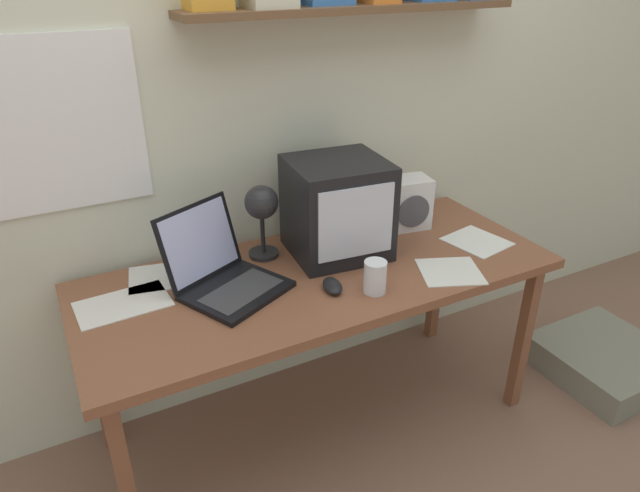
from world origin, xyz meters
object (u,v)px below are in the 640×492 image
computer_mouse (332,286)px  floor_cushion (605,360)px  laptop (221,270)px  corner_desk (320,286)px  printed_handout (450,272)px  open_notebook (167,276)px  loose_paper_near_laptop (477,241)px  juice_glass (375,278)px  crt_monitor (337,208)px  desk_lamp (262,208)px  loose_paper_near_monitor (123,304)px  space_heater (407,203)px

computer_mouse → floor_cushion: 1.47m
laptop → corner_desk: bearing=-35.4°
printed_handout → floor_cushion: 1.09m
open_notebook → printed_handout: size_ratio=1.08×
laptop → loose_paper_near_laptop: laptop is taller
juice_glass → crt_monitor: bearing=84.7°
juice_glass → floor_cushion: juice_glass is taller
desk_lamp → loose_paper_near_monitor: desk_lamp is taller
juice_glass → loose_paper_near_monitor: (-0.75, 0.30, -0.05)m
juice_glass → space_heater: space_heater is taller
loose_paper_near_monitor → computer_mouse: bearing=-20.1°
corner_desk → crt_monitor: 0.29m
desk_lamp → open_notebook: (-0.33, 0.07, -0.21)m
laptop → open_notebook: (-0.15, 0.15, -0.07)m
desk_lamp → computer_mouse: desk_lamp is taller
loose_paper_near_laptop → floor_cushion: size_ratio=0.49×
crt_monitor → loose_paper_near_monitor: crt_monitor is taller
laptop → loose_paper_near_laptop: 0.99m
loose_paper_near_laptop → floor_cushion: (0.64, -0.24, -0.64)m
loose_paper_near_laptop → printed_handout: 0.28m
space_heater → loose_paper_near_laptop: (0.16, -0.24, -0.10)m
floor_cushion → space_heater: bearing=148.7°
corner_desk → floor_cushion: bearing=-14.2°
printed_handout → floor_cushion: (0.88, -0.11, -0.64)m
space_heater → printed_handout: 0.40m
crt_monitor → floor_cushion: size_ratio=0.72×
floor_cushion → printed_handout: bearing=173.1°
computer_mouse → crt_monitor: bearing=57.9°
juice_glass → computer_mouse: (-0.12, 0.07, -0.03)m
space_heater → floor_cushion: space_heater is taller
crt_monitor → open_notebook: crt_monitor is taller
corner_desk → desk_lamp: 0.35m
loose_paper_near_monitor → floor_cushion: loose_paper_near_monitor is taller
open_notebook → computer_mouse: bearing=-36.5°
loose_paper_near_monitor → printed_handout: size_ratio=1.09×
desk_lamp → loose_paper_near_laptop: 0.85m
desk_lamp → space_heater: (0.63, 0.02, -0.11)m
desk_lamp → loose_paper_near_monitor: bearing=-154.5°
laptop → space_heater: size_ratio=2.07×
desk_lamp → floor_cushion: size_ratio=0.59×
loose_paper_near_monitor → desk_lamp: bearing=4.9°
laptop → space_heater: laptop is taller
loose_paper_near_laptop → open_notebook: (-1.13, 0.29, 0.00)m
loose_paper_near_laptop → computer_mouse: bearing=-175.8°
laptop → open_notebook: bearing=107.7°
computer_mouse → loose_paper_near_monitor: 0.67m
juice_glass → loose_paper_near_monitor: bearing=158.0°
space_heater → computer_mouse: size_ratio=1.79×
corner_desk → floor_cushion: (1.28, -0.32, -0.58)m
laptop → loose_paper_near_monitor: (-0.32, 0.04, -0.07)m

